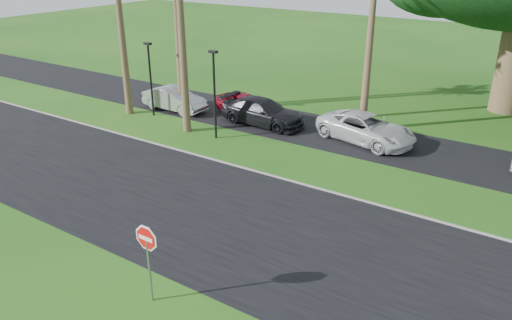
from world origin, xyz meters
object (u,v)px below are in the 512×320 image
object	(u,v)px
car_minivan	(366,129)
car_dark	(263,112)
stop_sign_near	(147,248)
car_red	(245,105)
car_silver	(175,99)

from	to	relation	value
car_minivan	car_dark	bearing A→B (deg)	109.03
stop_sign_near	car_red	bearing A→B (deg)	115.42
car_red	car_minivan	bearing A→B (deg)	-78.76
stop_sign_near	car_silver	world-z (taller)	stop_sign_near
car_silver	car_minivan	bearing A→B (deg)	-83.05
stop_sign_near	car_minivan	xyz separation A→B (m)	(0.36, 15.32, -1.05)
car_silver	car_dark	distance (m)	6.01
car_silver	car_minivan	distance (m)	12.00
car_dark	car_minivan	xyz separation A→B (m)	(5.95, 0.63, -0.00)
car_silver	car_red	xyz separation A→B (m)	(4.22, 1.50, -0.01)
car_dark	car_silver	bearing A→B (deg)	98.22
car_dark	car_red	bearing A→B (deg)	67.94
car_silver	car_dark	size ratio (longest dim) A/B	0.84
car_silver	car_dark	world-z (taller)	car_dark
stop_sign_near	car_red	size ratio (longest dim) A/B	0.66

